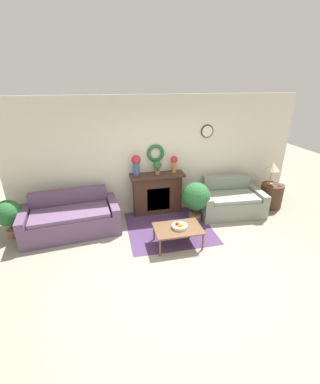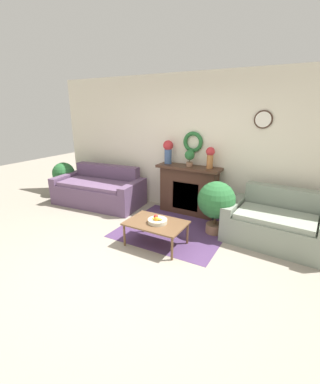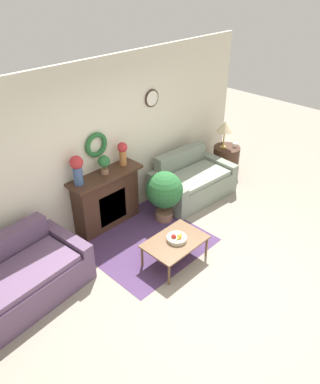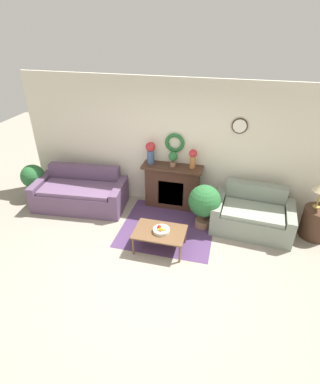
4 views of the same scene
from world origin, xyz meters
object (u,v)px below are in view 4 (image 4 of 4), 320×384
object	(u,v)px
loveseat_right	(252,215)
side_table_by_loveseat	(316,223)
vase_on_mantel_left	(151,151)
potted_plant_on_mantel	(173,158)
fireplace	(172,186)
vase_on_mantel_right	(193,157)
coffee_table	(160,233)
potted_plant_floor_by_couch	(33,177)
couch_left	(81,193)
fruit_bowl	(161,230)
potted_plant_floor_by_loveseat	(204,202)

from	to	relation	value
loveseat_right	side_table_by_loveseat	size ratio (longest dim) A/B	2.62
vase_on_mantel_left	potted_plant_on_mantel	distance (m)	0.49
fireplace	vase_on_mantel_right	size ratio (longest dim) A/B	3.19
potted_plant_on_mantel	coffee_table	bearing A→B (deg)	-86.53
vase_on_mantel_left	potted_plant_floor_by_couch	distance (m)	2.79
loveseat_right	potted_plant_on_mantel	distance (m)	1.94
side_table_by_loveseat	vase_on_mantel_right	distance (m)	2.65
fireplace	potted_plant_on_mantel	world-z (taller)	potted_plant_on_mantel
vase_on_mantel_left	fireplace	bearing A→B (deg)	-0.69
potted_plant_on_mantel	potted_plant_floor_by_couch	bearing A→B (deg)	-172.79
vase_on_mantel_left	vase_on_mantel_right	world-z (taller)	vase_on_mantel_left
side_table_by_loveseat	vase_on_mantel_left	xyz separation A→B (m)	(-3.34, 0.37, 0.95)
couch_left	vase_on_mantel_left	size ratio (longest dim) A/B	4.30
vase_on_mantel_right	fireplace	bearing A→B (deg)	-179.20
potted_plant_floor_by_couch	vase_on_mantel_right	bearing A→B (deg)	6.72
loveseat_right	side_table_by_loveseat	distance (m)	1.17
fireplace	loveseat_right	size ratio (longest dim) A/B	0.81
coffee_table	vase_on_mantel_left	xyz separation A→B (m)	(-0.57, 1.46, 0.90)
fruit_bowl	vase_on_mantel_left	bearing A→B (deg)	112.05
vase_on_mantel_right	coffee_table	bearing A→B (deg)	-102.12
vase_on_mantel_left	couch_left	bearing A→B (deg)	-162.04
potted_plant_floor_by_couch	potted_plant_floor_by_loveseat	bearing A→B (deg)	-2.77
loveseat_right	fruit_bowl	size ratio (longest dim) A/B	5.25
vase_on_mantel_left	potted_plant_floor_by_couch	xyz separation A→B (m)	(-2.66, -0.42, -0.74)
coffee_table	side_table_by_loveseat	size ratio (longest dim) A/B	1.52
coffee_table	vase_on_mantel_left	size ratio (longest dim) A/B	1.93
potted_plant_floor_by_loveseat	potted_plant_floor_by_couch	bearing A→B (deg)	177.23
fireplace	fruit_bowl	xyz separation A→B (m)	(0.12, -1.46, -0.07)
vase_on_mantel_right	potted_plant_floor_by_loveseat	xyz separation A→B (m)	(0.35, -0.61, -0.64)
vase_on_mantel_left	coffee_table	bearing A→B (deg)	-68.79
fruit_bowl	potted_plant_floor_by_couch	distance (m)	3.42
fruit_bowl	potted_plant_floor_by_loveseat	bearing A→B (deg)	53.52
couch_left	loveseat_right	world-z (taller)	loveseat_right
loveseat_right	coffee_table	world-z (taller)	loveseat_right
fruit_bowl	side_table_by_loveseat	world-z (taller)	side_table_by_loveseat
vase_on_mantel_right	side_table_by_loveseat	bearing A→B (deg)	-8.65
loveseat_right	fireplace	bearing A→B (deg)	170.00
coffee_table	vase_on_mantel_left	world-z (taller)	vase_on_mantel_left
couch_left	coffee_table	bearing A→B (deg)	-31.14
couch_left	potted_plant_floor_by_loveseat	size ratio (longest dim) A/B	2.22
loveseat_right	vase_on_mantel_right	bearing A→B (deg)	165.56
vase_on_mantel_right	potted_plant_floor_by_loveseat	distance (m)	0.95
vase_on_mantel_right	potted_plant_on_mantel	world-z (taller)	vase_on_mantel_right
potted_plant_floor_by_couch	potted_plant_floor_by_loveseat	distance (m)	3.90
vase_on_mantel_left	side_table_by_loveseat	bearing A→B (deg)	-6.39
coffee_table	potted_plant_floor_by_loveseat	xyz separation A→B (m)	(0.67, 0.86, 0.22)
coffee_table	potted_plant_floor_by_loveseat	world-z (taller)	potted_plant_floor_by_loveseat
fireplace	potted_plant_floor_by_loveseat	size ratio (longest dim) A/B	1.39
couch_left	side_table_by_loveseat	distance (m)	4.82
couch_left	loveseat_right	bearing A→B (deg)	-4.66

